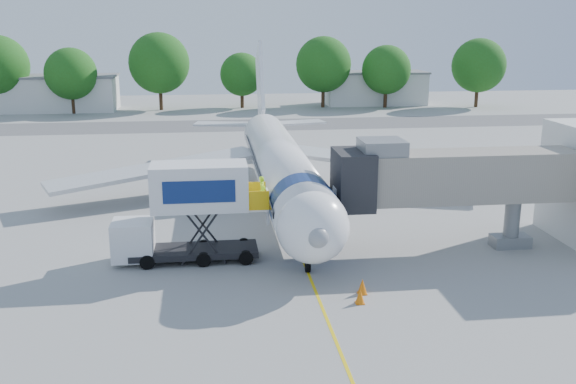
{
  "coord_description": "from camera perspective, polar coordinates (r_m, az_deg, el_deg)",
  "views": [
    {
      "loc": [
        -4.93,
        -41.04,
        12.8
      ],
      "look_at": [
        -0.48,
        -4.82,
        3.2
      ],
      "focal_mm": 40.0,
      "sensor_mm": 36.0,
      "label": 1
    }
  ],
  "objects": [
    {
      "name": "outbuilding_right",
      "position": [
        106.99,
        7.71,
        9.17
      ],
      "size": [
        16.4,
        7.4,
        5.3
      ],
      "color": "silver",
      "rests_on": "ground"
    },
    {
      "name": "tree_b",
      "position": [
        99.44,
        -18.75,
        9.93
      ],
      "size": [
        7.46,
        7.46,
        9.52
      ],
      "color": "#382314",
      "rests_on": "ground"
    },
    {
      "name": "safety_cone_a",
      "position": [
        31.81,
        6.62,
        -8.37
      ],
      "size": [
        0.49,
        0.49,
        0.78
      ],
      "color": "orange",
      "rests_on": "ground"
    },
    {
      "name": "outbuilding_left",
      "position": [
        104.14,
        -19.98,
        8.28
      ],
      "size": [
        18.4,
        8.4,
        5.3
      ],
      "color": "silver",
      "rests_on": "ground"
    },
    {
      "name": "ground_tug",
      "position": [
        30.0,
        11.48,
        -9.42
      ],
      "size": [
        3.37,
        1.96,
        1.29
      ],
      "rotation": [
        0.0,
        0.0,
        0.1
      ],
      "color": "silver",
      "rests_on": "ground"
    },
    {
      "name": "catering_hiloader",
      "position": [
        35.52,
        -8.88,
        -1.87
      ],
      "size": [
        8.5,
        2.44,
        5.5
      ],
      "color": "black",
      "rests_on": "ground"
    },
    {
      "name": "tree_f",
      "position": [
        102.55,
        8.73,
        10.69
      ],
      "size": [
        7.57,
        7.57,
        9.66
      ],
      "color": "#382314",
      "rests_on": "ground"
    },
    {
      "name": "taxiway_strip",
      "position": [
        84.17,
        -3.58,
        5.97
      ],
      "size": [
        120.0,
        10.0,
        0.01
      ],
      "primitive_type": "cube",
      "color": "#59595B",
      "rests_on": "ground"
    },
    {
      "name": "tree_e",
      "position": [
        101.68,
        3.17,
        11.26
      ],
      "size": [
        8.61,
        8.61,
        10.98
      ],
      "color": "#382314",
      "rests_on": "ground"
    },
    {
      "name": "tree_g",
      "position": [
        106.18,
        16.59,
        10.73
      ],
      "size": [
        8.37,
        8.37,
        10.67
      ],
      "color": "#382314",
      "rests_on": "ground"
    },
    {
      "name": "aircraft",
      "position": [
        46.49,
        -0.76,
        2.5
      ],
      "size": [
        34.17,
        37.73,
        11.35
      ],
      "color": "white",
      "rests_on": "ground"
    },
    {
      "name": "ground",
      "position": [
        43.27,
        -0.15,
        -2.46
      ],
      "size": [
        160.0,
        160.0,
        0.0
      ],
      "primitive_type": "plane",
      "color": "#9A9A98",
      "rests_on": "ground"
    },
    {
      "name": "tree_d",
      "position": [
        101.33,
        -4.14,
        10.38
      ],
      "size": [
        6.68,
        6.68,
        8.51
      ],
      "color": "#382314",
      "rests_on": "ground"
    },
    {
      "name": "guidance_line",
      "position": [
        43.27,
        -0.15,
        -2.46
      ],
      "size": [
        0.15,
        70.0,
        0.01
      ],
      "primitive_type": "cube",
      "color": "yellow",
      "rests_on": "ground"
    },
    {
      "name": "jet_bridge",
      "position": [
        37.38,
        13.42,
        1.25
      ],
      "size": [
        13.9,
        3.2,
        6.6
      ],
      "color": "gray",
      "rests_on": "ground"
    },
    {
      "name": "safety_cone_b",
      "position": [
        30.79,
        6.42,
        -9.21
      ],
      "size": [
        0.46,
        0.46,
        0.73
      ],
      "color": "orange",
      "rests_on": "ground"
    },
    {
      "name": "tree_c",
      "position": [
        100.25,
        -11.39,
        11.17
      ],
      "size": [
        9.11,
        9.11,
        11.61
      ],
      "color": "#382314",
      "rests_on": "ground"
    }
  ]
}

